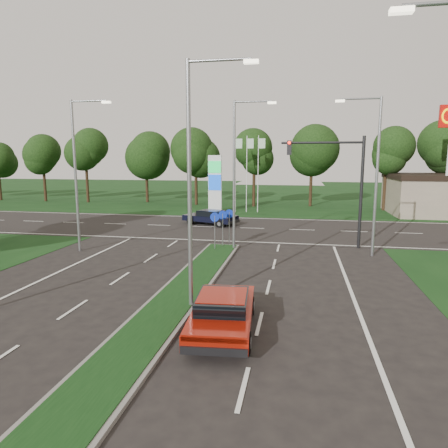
# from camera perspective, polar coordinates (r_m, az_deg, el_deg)

# --- Properties ---
(ground) EXTENTS (160.00, 160.00, 0.00)m
(ground) POSITION_cam_1_polar(r_m,az_deg,el_deg) (10.80, -18.41, -22.37)
(ground) COLOR black
(ground) RESTS_ON ground
(verge_far) EXTENTS (160.00, 50.00, 0.02)m
(verge_far) POSITION_cam_1_polar(r_m,az_deg,el_deg) (63.38, 6.43, 4.12)
(verge_far) COLOR black
(verge_far) RESTS_ON ground
(cross_road) EXTENTS (160.00, 12.00, 0.02)m
(cross_road) POSITION_cam_1_polar(r_m,az_deg,el_deg) (32.78, 2.30, -0.58)
(cross_road) COLOR black
(cross_road) RESTS_ON ground
(median_kerb) EXTENTS (2.00, 26.00, 0.12)m
(median_kerb) POSITION_cam_1_polar(r_m,az_deg,el_deg) (13.98, -10.23, -14.16)
(median_kerb) COLOR slate
(median_kerb) RESTS_ON ground
(streetlight_median_near) EXTENTS (2.53, 0.22, 9.00)m
(streetlight_median_near) POSITION_cam_1_polar(r_m,az_deg,el_deg) (14.45, -4.21, 7.23)
(streetlight_median_near) COLOR gray
(streetlight_median_near) RESTS_ON ground
(streetlight_median_far) EXTENTS (2.53, 0.22, 9.00)m
(streetlight_median_far) POSITION_cam_1_polar(r_m,az_deg,el_deg) (24.24, 1.93, 8.05)
(streetlight_median_far) COLOR gray
(streetlight_median_far) RESTS_ON ground
(streetlight_left_far) EXTENTS (2.53, 0.22, 9.00)m
(streetlight_left_far) POSITION_cam_1_polar(r_m,az_deg,el_deg) (25.53, -20.11, 7.55)
(streetlight_left_far) COLOR gray
(streetlight_left_far) RESTS_ON ground
(streetlight_right_far) EXTENTS (2.53, 0.22, 9.00)m
(streetlight_right_far) POSITION_cam_1_polar(r_m,az_deg,el_deg) (24.30, 20.58, 7.47)
(streetlight_right_far) COLOR gray
(streetlight_right_far) RESTS_ON ground
(traffic_signal) EXTENTS (5.10, 0.42, 7.00)m
(traffic_signal) POSITION_cam_1_polar(r_m,az_deg,el_deg) (26.08, 16.28, 6.83)
(traffic_signal) COLOR black
(traffic_signal) RESTS_ON ground
(median_signs) EXTENTS (1.16, 1.76, 2.38)m
(median_signs) POSITION_cam_1_polar(r_m,az_deg,el_deg) (25.10, -0.23, 0.38)
(median_signs) COLOR gray
(median_signs) RESTS_ON ground
(gas_pylon) EXTENTS (5.80, 1.26, 8.00)m
(gas_pylon) POSITION_cam_1_polar(r_m,az_deg,el_deg) (41.94, -0.99, 5.97)
(gas_pylon) COLOR silver
(gas_pylon) RESTS_ON ground
(treeline_far) EXTENTS (6.00, 6.00, 9.90)m
(treeline_far) POSITION_cam_1_polar(r_m,az_deg,el_deg) (48.12, 5.31, 10.68)
(treeline_far) COLOR black
(treeline_far) RESTS_ON ground
(red_sedan) EXTENTS (2.26, 4.76, 1.27)m
(red_sedan) POSITION_cam_1_polar(r_m,az_deg,el_deg) (13.31, -0.17, -12.35)
(red_sedan) COLOR maroon
(red_sedan) RESTS_ON ground
(navy_sedan) EXTENTS (4.97, 3.36, 1.27)m
(navy_sedan) POSITION_cam_1_polar(r_m,az_deg,el_deg) (34.26, -1.94, 1.00)
(navy_sedan) COLOR black
(navy_sedan) RESTS_ON ground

